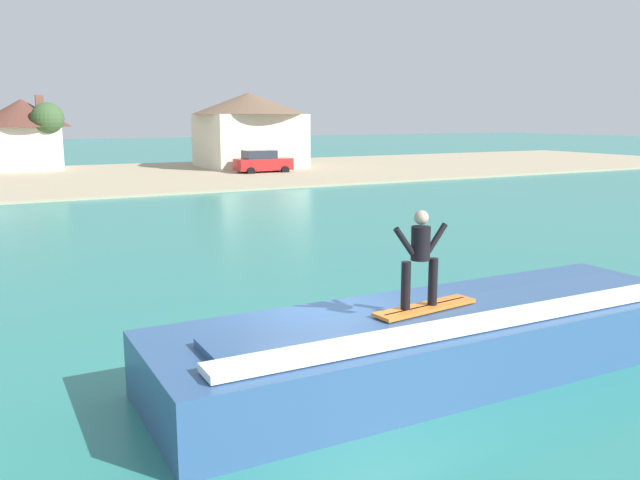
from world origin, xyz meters
The scene contains 9 objects.
ground_plane centered at (0.00, 0.00, 0.00)m, with size 260.00×260.00×0.00m, color #297C72.
wave_crest centered at (1.74, -1.26, 0.57)m, with size 10.45×3.04×1.22m.
surfboard centered at (1.21, -1.37, 1.25)m, with size 2.06×0.69×0.06m.
surfer centered at (1.06, -1.37, 2.19)m, with size 1.07×0.32×1.64m.
shoreline_bank centered at (0.00, 39.40, 0.08)m, with size 120.00×24.98×0.15m.
car_far_shore centered at (14.64, 37.40, 0.95)m, with size 4.39×2.10×1.86m.
house_gabled_white centered at (15.86, 43.06, 3.55)m, with size 9.78×9.78×6.43m.
house_small_cottage centered at (-1.43, 49.28, 3.34)m, with size 7.60×7.60×6.12m.
tree_short_bushy centered at (0.24, 46.67, 4.21)m, with size 2.53×2.53×5.54m.
Camera 1 is at (-5.37, -9.98, 4.43)m, focal length 36.82 mm.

